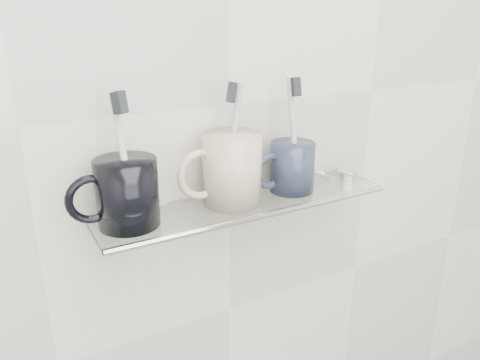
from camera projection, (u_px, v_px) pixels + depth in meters
wall_back at (228, 105)px, 0.78m from camera, size 2.50×0.00×2.50m
shelf_glass at (246, 203)px, 0.78m from camera, size 0.50×0.12×0.01m
shelf_rail at (264, 215)px, 0.73m from camera, size 0.50×0.01×0.01m
bracket_left at (114, 225)px, 0.72m from camera, size 0.02×0.03×0.02m
bracket_right at (327, 180)px, 0.92m from camera, size 0.02×0.03×0.02m
mug_left at (127, 193)px, 0.67m from camera, size 0.11×0.11×0.10m
mug_left_handle at (91, 199)px, 0.65m from camera, size 0.07×0.01×0.07m
toothbrush_left at (124, 159)px, 0.66m from camera, size 0.02×0.06×0.19m
bristles_left at (119, 103)px, 0.63m from camera, size 0.02×0.03×0.04m
mug_center at (232, 169)px, 0.75m from camera, size 0.10×0.10×0.12m
mug_center_handle at (202, 174)px, 0.73m from camera, size 0.08×0.01×0.08m
toothbrush_center at (232, 143)px, 0.73m from camera, size 0.06×0.04×0.19m
bristles_center at (232, 92)px, 0.71m from camera, size 0.03×0.03×0.04m
mug_right at (292, 167)px, 0.81m from camera, size 0.08×0.08×0.09m
mug_right_handle at (270, 171)px, 0.79m from camera, size 0.06×0.01×0.06m
toothbrush_right at (293, 134)px, 0.79m from camera, size 0.02×0.04×0.19m
bristles_right at (295, 87)px, 0.76m from camera, size 0.02×0.03×0.03m
chrome_cap at (347, 174)px, 0.88m from camera, size 0.04×0.04×0.02m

